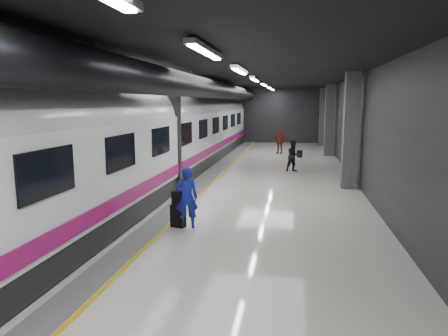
{
  "coord_description": "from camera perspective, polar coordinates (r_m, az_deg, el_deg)",
  "views": [
    {
      "loc": [
        2.41,
        -14.15,
        3.35
      ],
      "look_at": [
        0.28,
        -2.1,
        1.34
      ],
      "focal_mm": 32.0,
      "sensor_mm": 36.0,
      "label": 1
    }
  ],
  "objects": [
    {
      "name": "ground",
      "position": [
        14.74,
        0.37,
        -3.81
      ],
      "size": [
        40.0,
        40.0,
        0.0
      ],
      "primitive_type": "plane",
      "color": "silver",
      "rests_on": "ground"
    },
    {
      "name": "traveler_far_b",
      "position": [
        26.74,
        7.93,
        3.8
      ],
      "size": [
        1.03,
        0.67,
        1.63
      ],
      "primitive_type": "imported",
      "rotation": [
        0.0,
        0.0,
        -0.31
      ],
      "color": "maroon",
      "rests_on": "ground"
    },
    {
      "name": "traveler_main",
      "position": [
        10.76,
        -5.37,
        -4.24
      ],
      "size": [
        0.7,
        0.56,
        1.67
      ],
      "primitive_type": "imported",
      "rotation": [
        0.0,
        0.0,
        3.43
      ],
      "color": "#1822BB",
      "rests_on": "ground"
    },
    {
      "name": "suitcase_main",
      "position": [
        11.0,
        -6.56,
        -6.8
      ],
      "size": [
        0.43,
        0.34,
        0.62
      ],
      "primitive_type": "cube",
      "rotation": [
        0.0,
        0.0,
        -0.29
      ],
      "color": "black",
      "rests_on": "ground"
    },
    {
      "name": "platform_hall",
      "position": [
        15.35,
        -0.08,
        10.02
      ],
      "size": [
        10.02,
        40.02,
        4.51
      ],
      "color": "black",
      "rests_on": "ground"
    },
    {
      "name": "traveler_far_a",
      "position": [
        19.74,
        9.91,
        1.68
      ],
      "size": [
        0.92,
        0.84,
        1.54
      ],
      "primitive_type": "imported",
      "rotation": [
        0.0,
        0.0,
        0.42
      ],
      "color": "black",
      "rests_on": "ground"
    },
    {
      "name": "suitcase_far",
      "position": [
        25.09,
        10.74,
        2.01
      ],
      "size": [
        0.35,
        0.29,
        0.45
      ],
      "primitive_type": "cube",
      "rotation": [
        0.0,
        0.0,
        -0.35
      ],
      "color": "black",
      "rests_on": "ground"
    },
    {
      "name": "shoulder_bag",
      "position": [
        10.88,
        -6.7,
        -4.29
      ],
      "size": [
        0.31,
        0.23,
        0.37
      ],
      "primitive_type": "cube",
      "rotation": [
        0.0,
        0.0,
        -0.33
      ],
      "color": "black",
      "rests_on": "suitcase_main"
    },
    {
      "name": "train",
      "position": [
        15.29,
        -11.74,
        4.32
      ],
      "size": [
        3.05,
        38.0,
        4.05
      ],
      "color": "black",
      "rests_on": "ground"
    }
  ]
}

